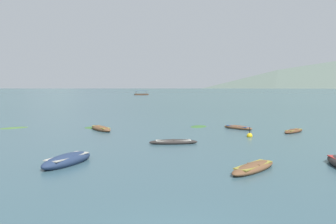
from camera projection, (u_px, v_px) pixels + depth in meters
The scene contains 15 objects.
ground_plane at pixel (166, 88), 1504.35m from camera, with size 6000.00×6000.00×0.00m, color #385660.
mountain_1 at pixel (55, 72), 2308.88m from camera, with size 918.02×918.02×216.73m, color slate.
mountain_2 at pixel (187, 57), 2400.56m from camera, with size 1872.11×1872.11×430.47m, color #4C5B56.
mountain_3 at pixel (292, 37), 1980.97m from camera, with size 2383.74×2383.74×595.12m, color #56665B.
rowboat_0 at pixel (66, 160), 18.71m from camera, with size 2.64×4.03×0.73m.
rowboat_1 at pixel (172, 142), 25.46m from camera, with size 3.74×1.20×0.43m.
rowboat_3 at pixel (236, 127), 34.54m from camera, with size 2.99×3.25×0.46m.
rowboat_4 at pixel (292, 131), 31.85m from camera, with size 2.91×2.86×0.41m.
rowboat_5 at pixel (99, 129), 33.36m from camera, with size 3.17×4.06×0.56m.
rowboat_6 at pixel (252, 167), 17.33m from camera, with size 3.38×3.58×0.48m.
ferry_0 at pixel (140, 94), 179.21m from camera, with size 7.71×4.63×2.54m.
mooring_buoy at pixel (248, 136), 28.98m from camera, with size 0.49×0.49×0.99m.
weed_patch_0 at pixel (12, 128), 35.16m from camera, with size 2.87×1.30×0.14m, color #477033.
weed_patch_1 at pixel (197, 127), 36.50m from camera, with size 1.63×2.48×0.14m, color #38662D.
weed_patch_2 at pixel (94, 128), 35.48m from camera, with size 2.30×2.04×0.14m, color #38662D.
Camera 1 is at (-0.05, -8.20, 4.29)m, focal length 36.06 mm.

